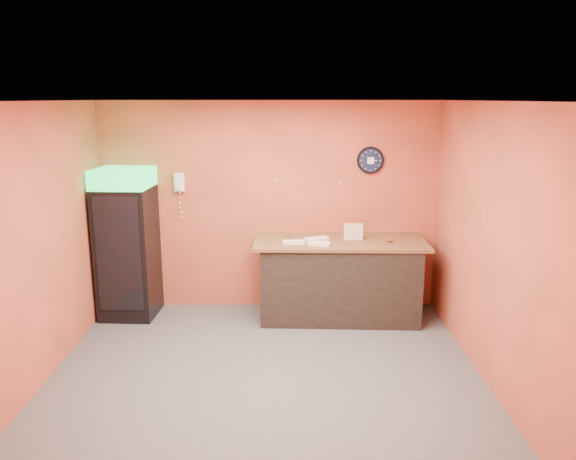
{
  "coord_description": "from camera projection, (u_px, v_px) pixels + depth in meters",
  "views": [
    {
      "loc": [
        0.2,
        -5.43,
        2.83
      ],
      "look_at": [
        0.24,
        0.6,
        1.4
      ],
      "focal_mm": 35.0,
      "sensor_mm": 36.0,
      "label": 1
    }
  ],
  "objects": [
    {
      "name": "wrapped_sandwich_right",
      "position": [
        316.0,
        239.0,
        7.16
      ],
      "size": [
        0.33,
        0.23,
        0.04
      ],
      "primitive_type": "cube",
      "rotation": [
        0.0,
        0.0,
        0.41
      ],
      "color": "silver",
      "rests_on": "butcher_paper"
    },
    {
      "name": "floor",
      "position": [
        266.0,
        372.0,
        5.94
      ],
      "size": [
        4.5,
        4.5,
        0.0
      ],
      "primitive_type": "plane",
      "color": "#47474C",
      "rests_on": "ground"
    },
    {
      "name": "beverage_cooler",
      "position": [
        127.0,
        246.0,
        7.27
      ],
      "size": [
        0.72,
        0.73,
        1.96
      ],
      "rotation": [
        0.0,
        0.0,
        -0.06
      ],
      "color": "black",
      "rests_on": "floor"
    },
    {
      "name": "ceiling",
      "position": [
        263.0,
        101.0,
        5.29
      ],
      "size": [
        4.5,
        4.0,
        0.02
      ],
      "primitive_type": "cube",
      "color": "white",
      "rests_on": "back_wall"
    },
    {
      "name": "kitchen_tool",
      "position": [
        326.0,
        237.0,
        7.22
      ],
      "size": [
        0.07,
        0.07,
        0.07
      ],
      "primitive_type": "cylinder",
      "color": "silver",
      "rests_on": "butcher_paper"
    },
    {
      "name": "butcher_paper",
      "position": [
        340.0,
        242.0,
        7.22
      ],
      "size": [
        2.23,
        1.01,
        0.04
      ],
      "primitive_type": "cube",
      "rotation": [
        0.0,
        0.0,
        -0.03
      ],
      "color": "brown",
      "rests_on": "prep_counter"
    },
    {
      "name": "wrapped_sandwich_left",
      "position": [
        293.0,
        242.0,
        7.04
      ],
      "size": [
        0.27,
        0.13,
        0.04
      ],
      "primitive_type": "cube",
      "rotation": [
        0.0,
        0.0,
        0.08
      ],
      "color": "silver",
      "rests_on": "butcher_paper"
    },
    {
      "name": "wrapped_sandwich_mid",
      "position": [
        319.0,
        244.0,
        6.96
      ],
      "size": [
        0.29,
        0.18,
        0.04
      ],
      "primitive_type": "cube",
      "rotation": [
        0.0,
        0.0,
        -0.29
      ],
      "color": "silver",
      "rests_on": "butcher_paper"
    },
    {
      "name": "back_wall",
      "position": [
        270.0,
        207.0,
        7.56
      ],
      "size": [
        4.5,
        0.02,
        2.8
      ],
      "primitive_type": "cube",
      "color": "#DE563E",
      "rests_on": "floor"
    },
    {
      "name": "wall_clock",
      "position": [
        370.0,
        160.0,
        7.4
      ],
      "size": [
        0.36,
        0.06,
        0.36
      ],
      "color": "black",
      "rests_on": "back_wall"
    },
    {
      "name": "left_wall",
      "position": [
        40.0,
        245.0,
        5.6
      ],
      "size": [
        0.02,
        4.0,
        2.8
      ],
      "primitive_type": "cube",
      "color": "#DE563E",
      "rests_on": "floor"
    },
    {
      "name": "sub_roll_stack",
      "position": [
        353.0,
        232.0,
        7.23
      ],
      "size": [
        0.24,
        0.09,
        0.2
      ],
      "rotation": [
        0.0,
        0.0,
        0.02
      ],
      "color": "beige",
      "rests_on": "butcher_paper"
    },
    {
      "name": "prep_counter",
      "position": [
        339.0,
        280.0,
        7.34
      ],
      "size": [
        2.04,
        0.98,
        1.0
      ],
      "primitive_type": "cube",
      "rotation": [
        0.0,
        0.0,
        -0.04
      ],
      "color": "black",
      "rests_on": "floor"
    },
    {
      "name": "right_wall",
      "position": [
        489.0,
        244.0,
        5.63
      ],
      "size": [
        0.02,
        4.0,
        2.8
      ],
      "primitive_type": "cube",
      "color": "#DE563E",
      "rests_on": "floor"
    },
    {
      "name": "wall_phone",
      "position": [
        179.0,
        182.0,
        7.42
      ],
      "size": [
        0.13,
        0.11,
        0.24
      ],
      "color": "white",
      "rests_on": "back_wall"
    }
  ]
}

